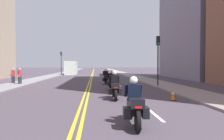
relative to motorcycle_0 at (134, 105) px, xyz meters
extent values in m
plane|color=#463E4A|center=(-1.82, 41.51, -0.67)|extent=(264.00, 264.00, 0.00)
cube|color=gray|center=(-9.03, 41.51, -0.61)|extent=(2.75, 144.00, 0.12)
cube|color=gray|center=(5.39, 41.51, -0.61)|extent=(2.75, 144.00, 0.12)
cube|color=yellow|center=(-1.94, 41.51, -0.66)|extent=(0.12, 132.00, 0.01)
cube|color=yellow|center=(-1.70, 41.51, -0.66)|extent=(0.12, 132.00, 0.01)
cube|color=silver|center=(1.10, 1.51, -0.66)|extent=(0.14, 2.40, 0.01)
cube|color=silver|center=(1.10, 7.51, -0.66)|extent=(0.14, 2.40, 0.01)
cube|color=silver|center=(1.10, 13.51, -0.66)|extent=(0.14, 2.40, 0.01)
cube|color=silver|center=(1.10, 19.51, -0.66)|extent=(0.14, 2.40, 0.01)
cube|color=silver|center=(1.10, 25.51, -0.66)|extent=(0.14, 2.40, 0.01)
cube|color=silver|center=(1.10, 31.51, -0.66)|extent=(0.14, 2.40, 0.01)
cube|color=silver|center=(1.10, 37.51, -0.66)|extent=(0.14, 2.40, 0.01)
cube|color=silver|center=(1.10, 43.51, -0.66)|extent=(0.14, 2.40, 0.01)
cube|color=silver|center=(1.10, 49.51, -0.66)|extent=(0.14, 2.40, 0.01)
cube|color=gray|center=(14.01, 24.22, 10.30)|extent=(6.37, 15.26, 21.92)
cube|color=#2D3847|center=(17.22, 24.22, 4.82)|extent=(0.04, 12.82, 0.90)
cube|color=#2D3847|center=(17.22, 24.22, 10.84)|extent=(0.04, 12.82, 0.90)
cylinder|color=black|center=(0.03, 0.91, -0.33)|extent=(0.13, 0.67, 0.66)
cylinder|color=black|center=(-0.02, -0.66, -0.33)|extent=(0.13, 0.67, 0.66)
cube|color=silver|center=(0.03, 0.91, 0.02)|extent=(0.15, 0.33, 0.04)
cube|color=black|center=(0.00, 0.13, -0.05)|extent=(0.36, 1.21, 0.40)
cube|color=black|center=(-0.02, -0.58, 0.17)|extent=(0.41, 0.37, 0.28)
cube|color=red|center=(-0.03, -0.77, 0.09)|extent=(0.20, 0.04, 0.06)
cube|color=black|center=(-0.29, -0.34, -0.15)|extent=(0.22, 0.45, 0.32)
cube|color=black|center=(0.27, -0.36, -0.15)|extent=(0.22, 0.45, 0.32)
cube|color=#B2C1CC|center=(0.02, 0.63, 0.33)|extent=(0.36, 0.14, 0.36)
cube|color=black|center=(0.00, 0.08, 0.40)|extent=(0.41, 0.27, 0.51)
cylinder|color=black|center=(-0.23, 0.24, 0.45)|extent=(0.11, 0.28, 0.45)
cylinder|color=black|center=(0.25, 0.22, 0.45)|extent=(0.11, 0.28, 0.45)
sphere|color=white|center=(0.00, 0.11, 0.80)|extent=(0.26, 0.26, 0.26)
cylinder|color=black|center=(-0.12, 6.11, -0.34)|extent=(0.13, 0.65, 0.65)
cylinder|color=black|center=(-0.14, 4.63, -0.34)|extent=(0.13, 0.65, 0.65)
cube|color=silver|center=(-0.12, 6.11, 0.00)|extent=(0.14, 0.32, 0.04)
cube|color=black|center=(-0.13, 5.37, -0.06)|extent=(0.33, 1.13, 0.40)
cube|color=black|center=(-0.14, 4.70, 0.16)|extent=(0.40, 0.36, 0.28)
cube|color=red|center=(-0.14, 4.51, 0.08)|extent=(0.20, 0.03, 0.06)
cube|color=black|center=(-0.41, 4.93, -0.16)|extent=(0.20, 0.44, 0.32)
cube|color=black|center=(0.15, 4.92, -0.16)|extent=(0.20, 0.44, 0.32)
cube|color=#B2C1CC|center=(-0.13, 5.85, 0.32)|extent=(0.36, 0.13, 0.36)
cube|color=black|center=(-0.13, 5.32, 0.42)|extent=(0.40, 0.26, 0.57)
cylinder|color=black|center=(-0.37, 5.47, 0.47)|extent=(0.10, 0.28, 0.45)
cylinder|color=black|center=(0.11, 5.47, 0.47)|extent=(0.10, 0.28, 0.45)
sphere|color=white|center=(-0.13, 5.35, 0.85)|extent=(0.26, 0.26, 0.26)
cylinder|color=black|center=(0.01, 10.96, -0.35)|extent=(0.14, 0.64, 0.63)
cylinder|color=black|center=(0.10, 9.47, -0.35)|extent=(0.14, 0.64, 0.63)
cube|color=silver|center=(0.01, 10.96, -0.01)|extent=(0.16, 0.33, 0.04)
cube|color=black|center=(0.05, 10.21, -0.07)|extent=(0.39, 1.15, 0.40)
cube|color=black|center=(0.09, 9.54, 0.15)|extent=(0.42, 0.38, 0.28)
cube|color=red|center=(0.10, 9.35, 0.07)|extent=(0.20, 0.04, 0.06)
cube|color=black|center=(-0.20, 9.75, -0.17)|extent=(0.23, 0.45, 0.32)
cube|color=black|center=(0.36, 9.78, -0.17)|extent=(0.23, 0.45, 0.32)
cube|color=#B2C1CC|center=(0.02, 10.69, 0.31)|extent=(0.37, 0.14, 0.36)
cube|color=black|center=(0.05, 10.16, 0.39)|extent=(0.41, 0.28, 0.51)
cylinder|color=black|center=(-0.19, 10.30, 0.44)|extent=(0.12, 0.29, 0.45)
cylinder|color=black|center=(0.29, 10.33, 0.44)|extent=(0.12, 0.29, 0.45)
sphere|color=white|center=(0.05, 10.19, 0.78)|extent=(0.26, 0.26, 0.26)
cylinder|color=black|center=(-0.16, 16.14, -0.36)|extent=(0.12, 0.61, 0.61)
cylinder|color=black|center=(-0.12, 14.53, -0.36)|extent=(0.12, 0.61, 0.61)
cube|color=silver|center=(-0.16, 16.14, -0.04)|extent=(0.15, 0.32, 0.04)
cube|color=black|center=(-0.14, 15.34, -0.08)|extent=(0.35, 1.24, 0.40)
cube|color=black|center=(-0.12, 14.61, 0.14)|extent=(0.41, 0.37, 0.28)
cube|color=red|center=(-0.11, 14.42, 0.06)|extent=(0.20, 0.03, 0.06)
cube|color=black|center=(-0.41, 14.84, -0.18)|extent=(0.21, 0.44, 0.32)
cube|color=black|center=(0.15, 14.86, -0.18)|extent=(0.21, 0.44, 0.32)
cube|color=#B2C1CC|center=(-0.15, 15.85, 0.30)|extent=(0.36, 0.13, 0.36)
cube|color=black|center=(-0.14, 15.29, 0.41)|extent=(0.41, 0.27, 0.58)
cylinder|color=black|center=(-0.38, 15.43, 0.46)|extent=(0.11, 0.28, 0.45)
cylinder|color=black|center=(0.10, 15.44, 0.46)|extent=(0.11, 0.28, 0.45)
sphere|color=white|center=(-0.14, 15.32, 0.84)|extent=(0.26, 0.26, 0.26)
cube|color=black|center=(3.03, 4.56, -0.65)|extent=(0.30, 0.30, 0.03)
cone|color=orange|center=(3.03, 4.56, -0.33)|extent=(0.24, 0.24, 0.60)
cylinder|color=white|center=(3.03, 4.56, -0.26)|extent=(0.16, 0.16, 0.08)
cylinder|color=black|center=(4.42, 11.84, 1.24)|extent=(0.12, 0.12, 3.82)
cube|color=black|center=(4.42, 11.84, 3.51)|extent=(0.28, 0.28, 0.80)
sphere|color=green|center=(4.42, 11.69, 3.23)|extent=(0.18, 0.18, 0.18)
cylinder|color=black|center=(-8.06, 36.08, 1.30)|extent=(0.12, 0.12, 3.93)
cube|color=black|center=(-8.06, 36.08, 3.62)|extent=(0.28, 0.28, 0.80)
sphere|color=green|center=(-8.06, 35.93, 3.34)|extent=(0.18, 0.18, 0.18)
cube|color=#212E34|center=(-8.69, 14.75, -0.26)|extent=(0.34, 0.34, 0.80)
cube|color=#AC3043|center=(-8.69, 14.75, 0.45)|extent=(0.41, 0.41, 0.63)
sphere|color=tan|center=(-8.69, 14.75, 0.89)|extent=(0.22, 0.22, 0.22)
cube|color=olive|center=(-8.84, 14.59, 0.24)|extent=(0.18, 0.19, 0.24)
cube|color=#282837|center=(-9.72, 15.75, -0.27)|extent=(0.28, 0.20, 0.79)
cube|color=#B1353E|center=(-9.72, 15.75, 0.44)|extent=(0.36, 0.23, 0.63)
sphere|color=tan|center=(-9.72, 15.75, 0.88)|extent=(0.22, 0.22, 0.22)
cube|color=#4A9856|center=(-9.94, 15.76, 0.23)|extent=(0.16, 0.10, 0.24)
cube|color=#B0C4C7|center=(-6.26, 40.46, 0.43)|extent=(2.00, 1.80, 2.20)
cube|color=silver|center=(-6.26, 37.46, 0.73)|extent=(2.20, 5.20, 2.80)
cylinder|color=black|center=(-6.26, 40.06, -0.22)|extent=(2.00, 0.90, 0.90)
cylinder|color=black|center=(-6.26, 35.86, -0.22)|extent=(2.00, 0.90, 0.90)
camera|label=1|loc=(-1.25, -6.56, 1.28)|focal=33.41mm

